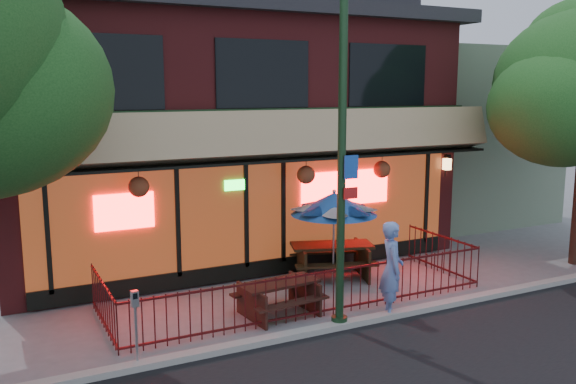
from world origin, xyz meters
name	(u,v)px	position (x,y,z in m)	size (l,w,h in m)	color
ground	(329,319)	(0.00, 0.00, 0.00)	(80.00, 80.00, 0.00)	gray
curb	(342,325)	(0.00, -0.50, 0.06)	(80.00, 0.25, 0.12)	#999993
restaurant_building	(209,107)	(0.00, 7.11, 4.13)	(12.96, 9.49, 8.05)	maroon
neighbor_building	(433,133)	(9.00, 7.70, 3.00)	(6.00, 7.00, 6.00)	slate
patio_fence	(317,283)	(0.00, 0.50, 0.63)	(8.44, 2.62, 1.00)	#420E10
street_light	(342,169)	(0.00, -0.40, 3.15)	(0.43, 0.32, 7.00)	#17341B
picnic_table_left	(279,293)	(-0.80, 0.70, 0.47)	(1.79, 1.44, 0.71)	#321812
picnic_table_right	(332,255)	(1.49, 2.40, 0.56)	(2.38, 2.09, 0.85)	black
patio_umbrella	(334,204)	(1.22, 1.89, 1.98)	(2.03, 2.03, 2.32)	gray
pedestrian	(392,269)	(1.28, -0.35, 1.00)	(0.73, 0.48, 1.99)	#617EC3
parking_meter_near	(135,316)	(-4.00, -0.40, 0.91)	(0.13, 0.12, 1.35)	#95989D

